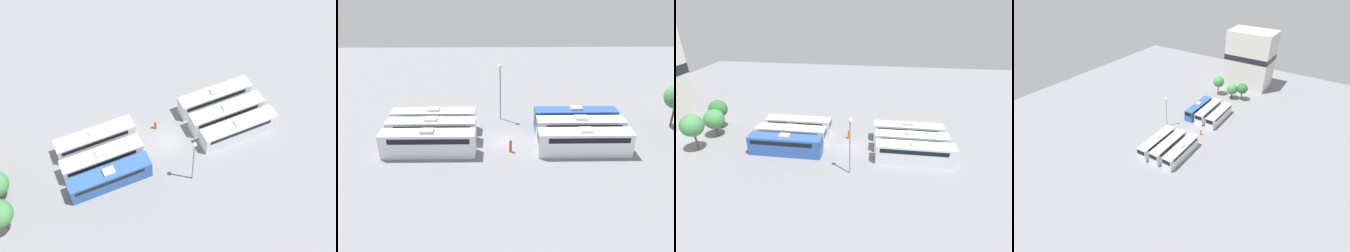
% 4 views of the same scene
% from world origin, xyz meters
% --- Properties ---
extents(ground_plane, '(115.07, 115.07, 0.00)m').
position_xyz_m(ground_plane, '(0.00, 0.00, 0.00)').
color(ground_plane, gray).
extents(bus_0, '(2.45, 11.65, 3.49)m').
position_xyz_m(bus_0, '(-3.26, -9.99, 1.72)').
color(bus_0, silver).
rests_on(bus_0, ground_plane).
extents(bus_1, '(2.45, 11.65, 3.49)m').
position_xyz_m(bus_1, '(-0.01, -9.72, 1.72)').
color(bus_1, silver).
rests_on(bus_1, ground_plane).
extents(bus_2, '(2.45, 11.65, 3.49)m').
position_xyz_m(bus_2, '(3.47, -9.54, 1.72)').
color(bus_2, silver).
rests_on(bus_2, ground_plane).
extents(bus_3, '(2.45, 11.65, 3.49)m').
position_xyz_m(bus_3, '(-3.38, 10.07, 1.72)').
color(bus_3, '#2D56A8').
rests_on(bus_3, ground_plane).
extents(bus_4, '(2.45, 11.65, 3.49)m').
position_xyz_m(bus_4, '(-0.13, 10.04, 1.72)').
color(bus_4, silver).
rests_on(bus_4, ground_plane).
extents(bus_5, '(2.45, 11.65, 3.49)m').
position_xyz_m(bus_5, '(3.47, 9.85, 1.72)').
color(bus_5, silver).
rests_on(bus_5, ground_plane).
extents(worker_person, '(0.36, 0.36, 1.79)m').
position_xyz_m(worker_person, '(2.89, 0.63, 0.83)').
color(worker_person, '#CC4C19').
rests_on(worker_person, ground_plane).
extents(light_pole, '(0.60, 0.60, 8.63)m').
position_xyz_m(light_pole, '(-7.17, -0.66, 5.77)').
color(light_pole, gray).
rests_on(light_pole, ground_plane).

